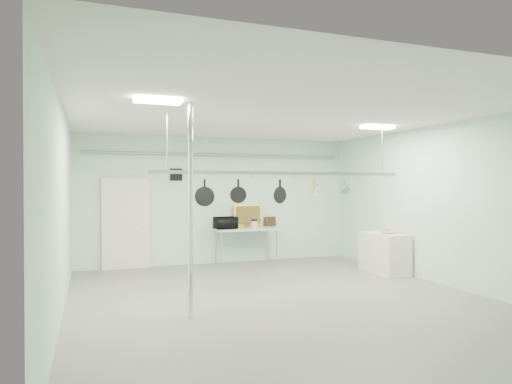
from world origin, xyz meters
name	(u,v)px	position (x,y,z in m)	size (l,w,h in m)	color
floor	(280,299)	(0.00, 0.00, 0.00)	(8.00, 8.00, 0.00)	gray
ceiling	(280,115)	(0.00, 0.00, 3.19)	(7.00, 8.00, 0.02)	silver
back_wall	(219,200)	(0.00, 3.99, 1.60)	(7.00, 0.02, 3.20)	silver
right_wall	(441,204)	(3.49, 0.00, 1.60)	(0.02, 8.00, 3.20)	silver
door	(126,225)	(-2.30, 3.94, 1.05)	(1.10, 0.10, 2.20)	silver
wall_vent	(176,175)	(-1.10, 3.97, 2.25)	(0.30, 0.04, 0.30)	black
conduit_pipe	(220,155)	(0.00, 3.90, 2.75)	(0.07, 0.07, 6.60)	gray
chrome_pole	(191,211)	(-1.70, -0.60, 1.60)	(0.08, 0.08, 3.20)	silver
prep_table	(246,231)	(0.60, 3.60, 0.83)	(1.60, 0.70, 0.91)	silver
side_cabinet	(384,253)	(3.15, 1.40, 0.45)	(0.60, 1.20, 0.90)	silver
pot_rack	(284,171)	(0.20, 0.30, 2.23)	(4.80, 0.06, 1.00)	#B7B7BC
light_panel_left	(158,101)	(-2.20, -0.80, 3.16)	(0.65, 0.30, 0.05)	white
light_panel_right	(377,127)	(2.40, 0.60, 3.16)	(0.65, 0.30, 0.05)	white
microwave	(226,223)	(0.05, 3.58, 1.05)	(0.53, 0.36, 0.30)	black
coffee_canister	(254,224)	(0.82, 3.59, 0.99)	(0.15, 0.15, 0.18)	silver
painting_large	(248,216)	(0.76, 3.90, 1.20)	(0.78, 0.05, 0.58)	gold
painting_small	(270,221)	(1.37, 3.90, 1.03)	(0.30, 0.04, 0.25)	black
fruit_bowl	(388,232)	(3.14, 1.26, 0.95)	(0.37, 0.37, 0.09)	silver
skillet_left	(205,192)	(-1.27, 0.30, 1.87)	(0.33, 0.06, 0.44)	black
skillet_mid	(238,191)	(-0.67, 0.30, 1.88)	(0.28, 0.06, 0.41)	black
skillet_right	(280,191)	(0.12, 0.30, 1.88)	(0.30, 0.06, 0.42)	black
whisk	(314,188)	(0.81, 0.30, 1.94)	(0.16, 0.16, 0.29)	#A9A9AE
grater	(314,185)	(0.81, 0.30, 1.98)	(0.08, 0.02, 0.21)	gold
saucepan	(345,187)	(1.47, 0.30, 1.95)	(0.15, 0.09, 0.27)	silver
fruit_cluster	(388,230)	(3.14, 1.26, 0.99)	(0.24, 0.24, 0.09)	#A9240F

